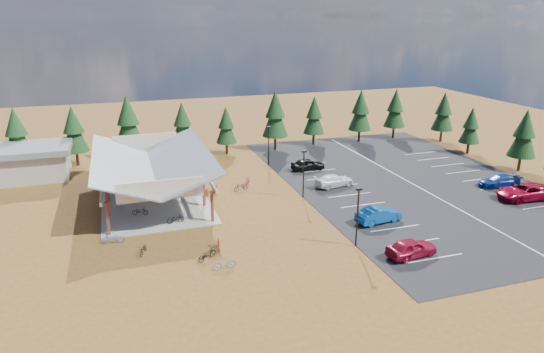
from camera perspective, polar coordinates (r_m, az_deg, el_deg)
The scene contains 43 objects.
ground at distance 48.22m, azimuth -1.00°, elevation -3.92°, with size 140.00×140.00×0.00m, color brown.
asphalt_lot at distance 58.43m, azimuth 15.71°, elevation -0.56°, with size 27.00×44.00×0.04m, color black.
concrete_pad at distance 53.01m, azimuth -13.67°, elevation -2.30°, with size 10.60×18.60×0.10m, color gray.
bike_pavilion at distance 51.83m, azimuth -13.98°, elevation 1.61°, with size 11.65×19.40×4.97m.
outbuilding at distance 63.77m, azimuth -27.30°, elevation 1.51°, with size 11.00×7.00×3.90m.
lamp_post_0 at distance 40.34m, azimuth 10.03°, elevation -4.25°, with size 0.50×0.25×5.14m.
lamp_post_1 at distance 50.55m, azimuth 3.73°, elevation 0.70°, with size 0.50×0.25×5.14m.
lamp_post_2 at distance 61.41m, azimuth -0.40°, elevation 3.94°, with size 0.50×0.25×5.14m.
trash_bin_0 at distance 51.87m, azimuth -7.84°, elevation -1.93°, with size 0.60×0.60×0.90m, color #482E19.
trash_bin_1 at distance 52.92m, azimuth -6.74°, elevation -1.46°, with size 0.60×0.60×0.90m, color #482E19.
pine_0 at distance 67.05m, azimuth -27.87°, elevation 4.63°, with size 3.38×3.38×7.87m.
pine_1 at distance 66.04m, azimuth -22.31°, elevation 5.14°, with size 3.32×3.32×7.74m.
pine_2 at distance 66.22m, azimuth -16.58°, elevation 6.30°, with size 3.72×3.72×8.68m.
pine_3 at distance 67.44m, azimuth -10.50°, elevation 6.23°, with size 3.13×3.13×7.30m.
pine_4 at distance 66.97m, azimuth -5.42°, elevation 6.03°, with size 2.86×2.86×6.66m.
pine_5 at distance 68.46m, azimuth 0.39°, elevation 7.36°, with size 3.66×3.66×8.53m.
pine_6 at distance 71.77m, azimuth 4.98°, elevation 7.20°, with size 3.13×3.13×7.30m.
pine_7 at distance 74.16m, azimuth 10.37°, elevation 7.67°, with size 3.43×3.43×8.00m.
pine_8 at distance 77.89m, azimuth 14.30°, elevation 7.76°, with size 3.30×3.30×7.69m.
pine_11 at distance 66.41m, azimuth 27.55°, elevation 4.50°, with size 3.33×3.33×7.75m.
pine_12 at distance 72.30m, azimuth 22.36°, elevation 5.57°, with size 2.80×2.80×6.52m.
pine_13 at distance 77.84m, azimuth 19.54°, elevation 7.21°, with size 3.25×3.25×7.57m.
bike_0 at distance 48.26m, azimuth -15.27°, elevation -3.95°, with size 0.53×1.53×0.80m, color black.
bike_1 at distance 50.69m, azimuth -17.33°, elevation -2.99°, with size 0.43×1.52×0.91m, color #999EA2.
bike_2 at distance 55.21m, azimuth -17.65°, elevation -1.24°, with size 0.64×1.83×0.96m, color navy.
bike_3 at distance 60.17m, azimuth -15.71°, elevation 0.53°, with size 0.44×1.55×0.93m, color maroon.
bike_4 at distance 45.69m, azimuth -11.27°, elevation -4.89°, with size 0.56×1.62×0.85m, color black.
bike_5 at distance 51.74m, azimuth -11.23°, elevation -1.94°, with size 0.51×1.79×1.08m, color gray.
bike_6 at distance 53.02m, azimuth -11.62°, elevation -1.59°, with size 0.57×1.64×0.86m, color #1F519E.
bike_7 at distance 58.07m, azimuth -11.00°, elevation 0.27°, with size 0.45×1.59×0.96m, color maroon.
bike_8 at distance 40.78m, azimuth -14.90°, elevation -8.28°, with size 0.57×1.64×0.86m, color black.
bike_10 at distance 43.32m, azimuth -18.20°, elevation -6.92°, with size 0.62×1.76×0.93m, color #254D98.
bike_11 at distance 40.41m, azimuth -6.29°, elevation -7.93°, with size 0.44×1.57×0.94m, color maroon.
bike_12 at distance 38.88m, azimuth -7.66°, elevation -9.04°, with size 0.67×1.92×1.01m, color black.
bike_13 at distance 37.40m, azimuth -5.60°, elevation -10.08°, with size 0.51×1.79×1.08m, color gray.
bike_15 at distance 54.87m, azimuth -2.94°, elevation -0.59°, with size 0.46×1.62×0.97m, color maroon.
bike_16 at distance 53.26m, azimuth -3.69°, elevation -1.21°, with size 0.63×1.82×0.96m, color black.
car_0 at distance 40.49m, azimuth 16.09°, elevation -8.06°, with size 1.73×4.29×1.46m, color maroon.
car_1 at distance 46.11m, azimuth 12.43°, elevation -4.41°, with size 1.56×4.48×1.48m, color #0C4892.
car_3 at distance 54.85m, azimuth 7.34°, elevation -0.48°, with size 1.88×4.62×1.34m, color white.
car_4 at distance 60.38m, azimuth 4.24°, elevation 1.45°, with size 1.70×4.22×1.44m, color black.
car_6 at distance 57.01m, azimuth 27.60°, elevation -1.61°, with size 2.72×5.90×1.64m, color maroon.
car_7 at distance 59.96m, azimuth 25.16°, elevation -0.48°, with size 1.87×4.60×1.33m, color navy.
Camera 1 is at (-13.01, -42.67, 18.31)m, focal length 32.00 mm.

